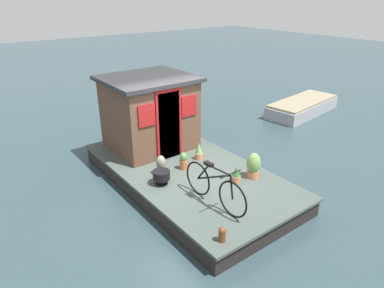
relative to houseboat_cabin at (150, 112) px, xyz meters
name	(u,v)px	position (x,y,z in m)	size (l,w,h in m)	color
ground_plane	(187,184)	(-1.64, 0.00, -1.40)	(60.00, 60.00, 0.00)	#2D4247
houseboat_deck	(187,176)	(-1.64, 0.00, -1.18)	(5.51, 2.89, 0.44)	#424C47
houseboat_cabin	(150,112)	(0.00, 0.00, 0.00)	(2.01, 2.22, 1.90)	brown
bicycle	(214,187)	(-3.19, 0.48, -0.56)	(1.72, 0.50, 0.87)	black
potted_plant_basil	(161,165)	(-1.52, 0.65, -0.72)	(0.22, 0.22, 0.47)	#C6754C
potted_plant_rosemary	(236,175)	(-2.82, -0.48, -0.79)	(0.21, 0.21, 0.35)	#C6754C
potted_plant_ivy	(199,151)	(-1.42, -0.53, -0.74)	(0.19, 0.19, 0.45)	#C6754C
potted_plant_thyme	(184,161)	(-1.62, 0.08, -0.76)	(0.18, 0.18, 0.42)	#B2603D
potted_plant_geranium	(253,166)	(-2.89, -0.93, -0.66)	(0.31, 0.31, 0.60)	#C6754C
charcoal_grill	(161,175)	(-1.90, 0.88, -0.75)	(0.38, 0.38, 0.32)	black
mooring_bollard	(222,234)	(-4.12, 1.09, -0.81)	(0.13, 0.13, 0.28)	brown
dinghy_boat	(302,107)	(0.01, -6.70, -1.14)	(1.64, 3.44, 0.53)	#99999E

